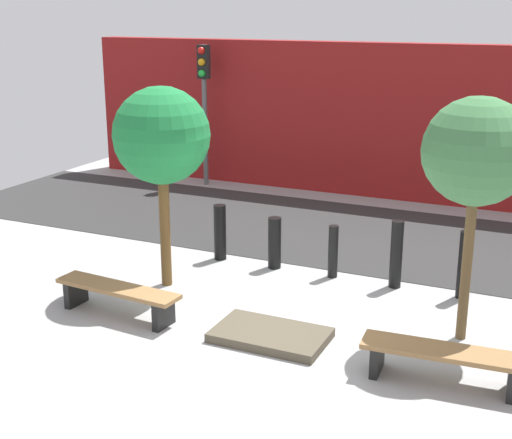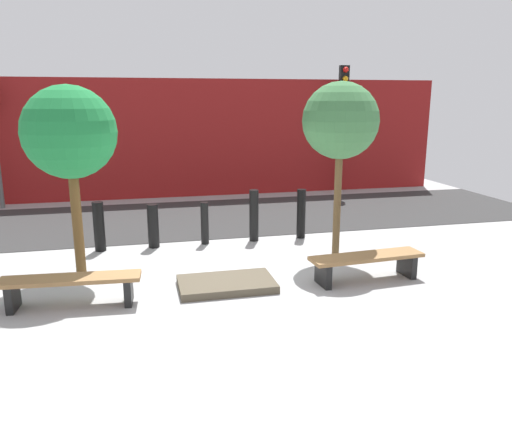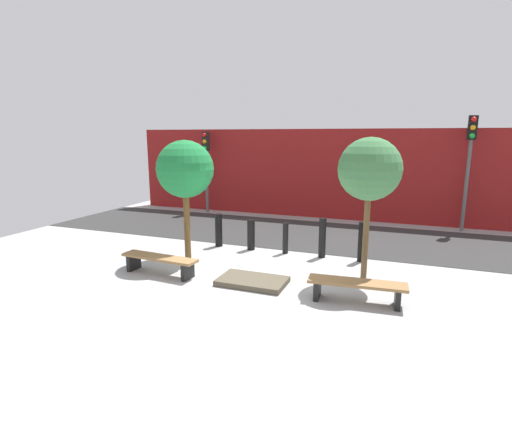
% 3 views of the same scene
% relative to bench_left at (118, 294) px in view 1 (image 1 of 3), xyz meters
% --- Properties ---
extents(ground_plane, '(18.00, 18.00, 0.00)m').
position_rel_bench_left_xyz_m(ground_plane, '(2.26, 0.29, -0.32)').
color(ground_plane, '#9C9C9C').
extents(road_strip, '(18.00, 4.12, 0.01)m').
position_rel_bench_left_xyz_m(road_strip, '(2.26, 5.00, -0.32)').
color(road_strip, '#2E2E2E').
rests_on(road_strip, ground).
extents(building_facade, '(16.20, 0.50, 3.44)m').
position_rel_bench_left_xyz_m(building_facade, '(2.26, 8.08, 1.40)').
color(building_facade, maroon).
rests_on(building_facade, ground).
extents(bench_left, '(1.96, 0.55, 0.44)m').
position_rel_bench_left_xyz_m(bench_left, '(0.00, 0.00, 0.00)').
color(bench_left, black).
rests_on(bench_left, ground).
extents(bench_right, '(1.91, 0.58, 0.43)m').
position_rel_bench_left_xyz_m(bench_right, '(4.51, 0.00, -0.01)').
color(bench_right, black).
rests_on(bench_right, ground).
extents(planter_bed, '(1.48, 0.90, 0.12)m').
position_rel_bench_left_xyz_m(planter_bed, '(2.26, 0.20, -0.26)').
color(planter_bed, '#4E4536').
rests_on(planter_bed, ground).
extents(tree_behind_left_bench, '(1.46, 1.46, 3.09)m').
position_rel_bench_left_xyz_m(tree_behind_left_bench, '(-0.00, 1.29, 2.02)').
color(tree_behind_left_bench, brown).
rests_on(tree_behind_left_bench, ground).
extents(tree_behind_right_bench, '(1.35, 1.35, 3.17)m').
position_rel_bench_left_xyz_m(tree_behind_right_bench, '(4.51, 1.29, 2.15)').
color(tree_behind_right_bench, brown).
rests_on(tree_behind_right_bench, ground).
extents(bollard_far_left, '(0.21, 0.21, 0.96)m').
position_rel_bench_left_xyz_m(bollard_far_left, '(0.22, 2.69, 0.16)').
color(bollard_far_left, black).
rests_on(bollard_far_left, ground).
extents(bollard_left, '(0.22, 0.22, 0.87)m').
position_rel_bench_left_xyz_m(bollard_left, '(1.24, 2.69, 0.11)').
color(bollard_left, black).
rests_on(bollard_left, ground).
extents(bollard_center, '(0.16, 0.16, 0.86)m').
position_rel_bench_left_xyz_m(bollard_center, '(2.26, 2.69, 0.11)').
color(bollard_center, black).
rests_on(bollard_center, ground).
extents(bollard_right, '(0.19, 0.19, 1.07)m').
position_rel_bench_left_xyz_m(bollard_right, '(3.28, 2.69, 0.21)').
color(bollard_right, black).
rests_on(bollard_right, ground).
extents(bollard_far_right, '(0.18, 0.18, 1.04)m').
position_rel_bench_left_xyz_m(bollard_far_right, '(4.29, 2.69, 0.20)').
color(bollard_far_right, black).
rests_on(bollard_far_right, ground).
extents(traffic_light_west, '(0.28, 0.27, 3.34)m').
position_rel_bench_left_xyz_m(traffic_light_west, '(-2.61, 7.34, 2.00)').
color(traffic_light_west, '#575757').
rests_on(traffic_light_west, ground).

